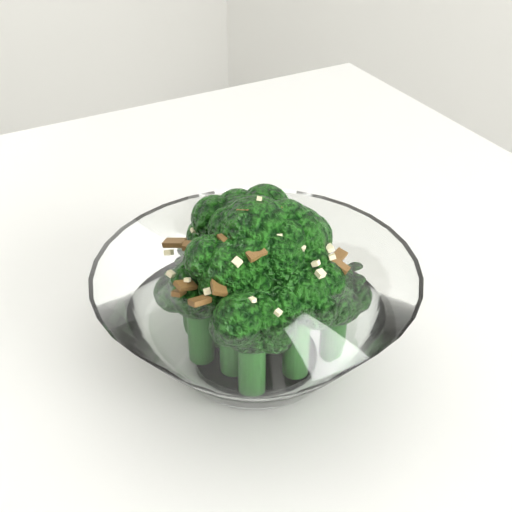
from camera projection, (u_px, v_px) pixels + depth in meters
The scene contains 1 object.
broccoli_dish at pixel (255, 303), 0.51m from camera, with size 0.21×0.21×0.13m.
Camera 1 is at (0.05, -0.29, 1.11)m, focal length 55.00 mm.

